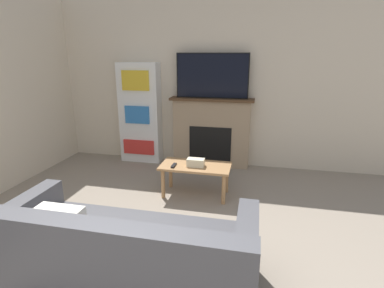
{
  "coord_description": "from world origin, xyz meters",
  "views": [
    {
      "loc": [
        0.72,
        -1.08,
        1.79
      ],
      "look_at": [
        -0.04,
        2.37,
        0.73
      ],
      "focal_mm": 28.0,
      "sensor_mm": 36.0,
      "label": 1
    }
  ],
  "objects_px": {
    "couch": "(121,262)",
    "coffee_table": "(196,170)",
    "fireplace": "(211,132)",
    "bookshelf": "(140,113)",
    "tv": "(212,76)"
  },
  "relations": [
    {
      "from": "couch",
      "to": "coffee_table",
      "type": "relative_size",
      "value": 2.2
    },
    {
      "from": "fireplace",
      "to": "bookshelf",
      "type": "height_order",
      "value": "bookshelf"
    },
    {
      "from": "couch",
      "to": "bookshelf",
      "type": "xyz_separation_m",
      "value": [
        -1.0,
        2.94,
        0.55
      ]
    },
    {
      "from": "coffee_table",
      "to": "bookshelf",
      "type": "height_order",
      "value": "bookshelf"
    },
    {
      "from": "couch",
      "to": "coffee_table",
      "type": "bearing_deg",
      "value": 83.65
    },
    {
      "from": "tv",
      "to": "bookshelf",
      "type": "xyz_separation_m",
      "value": [
        -1.22,
        -0.0,
        -0.64
      ]
    },
    {
      "from": "tv",
      "to": "bookshelf",
      "type": "height_order",
      "value": "tv"
    },
    {
      "from": "coffee_table",
      "to": "bookshelf",
      "type": "distance_m",
      "value": 1.73
    },
    {
      "from": "bookshelf",
      "to": "tv",
      "type": "bearing_deg",
      "value": 0.14
    },
    {
      "from": "coffee_table",
      "to": "couch",
      "type": "bearing_deg",
      "value": -96.35
    },
    {
      "from": "bookshelf",
      "to": "fireplace",
      "type": "bearing_deg",
      "value": 1.07
    },
    {
      "from": "couch",
      "to": "bookshelf",
      "type": "bearing_deg",
      "value": 108.79
    },
    {
      "from": "fireplace",
      "to": "tv",
      "type": "height_order",
      "value": "tv"
    },
    {
      "from": "fireplace",
      "to": "couch",
      "type": "height_order",
      "value": "fireplace"
    },
    {
      "from": "tv",
      "to": "coffee_table",
      "type": "xyz_separation_m",
      "value": [
        -0.02,
        -1.15,
        -1.12
      ]
    }
  ]
}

